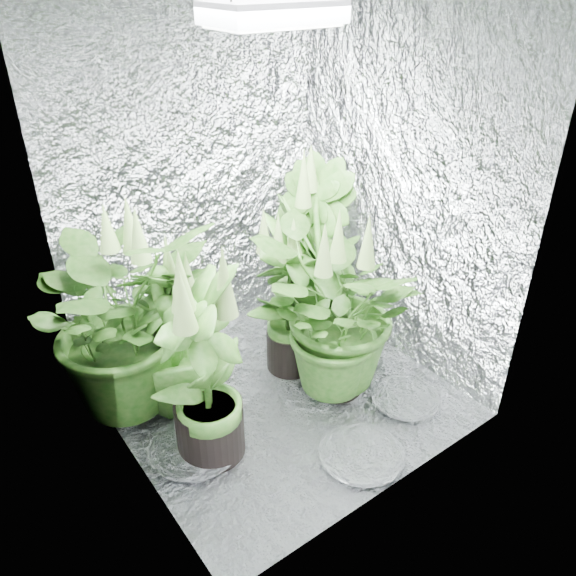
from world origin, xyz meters
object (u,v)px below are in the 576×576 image
Objects in this scene: plant_c at (310,259)px; grow_lamp at (273,13)px; plant_f at (205,370)px; plant_d at (172,337)px; plant_e at (340,314)px; plant_a at (121,319)px; circulation_fan at (319,302)px; plant_b at (291,300)px.

grow_lamp is at bearing -145.55° from plant_c.
plant_f is at bearing -162.94° from grow_lamp.
plant_d is 0.84m from plant_e.
plant_a is at bearing 105.89° from plant_f.
plant_d is 0.85× the size of plant_f.
plant_f is (-0.49, -0.15, -1.35)m from grow_lamp.
plant_a reaches higher than circulation_fan.
plant_f is at bearing -156.44° from plant_b.
plant_c is (0.45, 0.31, -1.29)m from grow_lamp.
plant_b is at bearing 106.50° from plant_e.
plant_c is at bearing 4.21° from plant_d.
plant_e is at bearing -30.45° from plant_a.
grow_lamp is 0.49× the size of plant_e.
plant_a is 1.07m from plant_e.
plant_e is (-0.17, -0.46, -0.07)m from plant_c.
plant_f is (-0.03, -0.39, 0.06)m from plant_d.
plant_e is at bearing -0.09° from plant_f.
circulation_fan is at bearing 28.43° from plant_c.
plant_f is 1.24m from circulation_fan.
plant_b is at bearing -147.82° from plant_c.
plant_d is at bearing -38.68° from plant_a.
plant_e reaches higher than circulation_fan.
plant_a is 1.28m from circulation_fan.
plant_d is at bearing 85.63° from plant_f.
plant_c is at bearing -4.20° from plant_a.
grow_lamp reaches higher than plant_a.
plant_a reaches higher than plant_e.
plant_b is 0.54m from circulation_fan.
plant_c is 3.07× the size of circulation_fan.
plant_a is at bearing 148.62° from grow_lamp.
plant_b is 0.91× the size of plant_f.
plant_c reaches higher than plant_a.
plant_c reaches higher than circulation_fan.
plant_d is (-0.91, -0.07, -0.12)m from plant_c.
plant_d is at bearing -175.79° from plant_c.
circulation_fan is at bearing 59.81° from plant_e.
plant_a is at bearing 163.66° from plant_b.
circulation_fan is (1.23, -0.00, -0.35)m from plant_a.
grow_lamp is at bearing -31.38° from plant_a.
plant_d is at bearing 151.86° from plant_e.
plant_b is 0.31m from plant_e.
grow_lamp reaches higher than plant_f.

